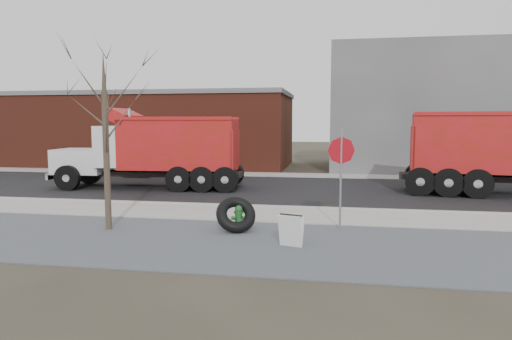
% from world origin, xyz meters
% --- Properties ---
extents(ground, '(120.00, 120.00, 0.00)m').
position_xyz_m(ground, '(0.00, 0.00, 0.00)').
color(ground, '#383328').
rests_on(ground, ground).
extents(gravel_verge, '(60.00, 5.00, 0.03)m').
position_xyz_m(gravel_verge, '(0.00, -3.50, 0.01)').
color(gravel_verge, slate).
rests_on(gravel_verge, ground).
extents(sidewalk, '(60.00, 2.50, 0.06)m').
position_xyz_m(sidewalk, '(0.00, 0.25, 0.03)').
color(sidewalk, '#9E9B93').
rests_on(sidewalk, ground).
extents(curb, '(60.00, 0.15, 0.11)m').
position_xyz_m(curb, '(0.00, 1.55, 0.06)').
color(curb, '#9E9B93').
rests_on(curb, ground).
extents(road, '(60.00, 9.40, 0.02)m').
position_xyz_m(road, '(0.00, 6.30, 0.01)').
color(road, black).
rests_on(road, ground).
extents(far_sidewalk, '(60.00, 2.00, 0.06)m').
position_xyz_m(far_sidewalk, '(0.00, 12.00, 0.03)').
color(far_sidewalk, '#9E9B93').
rests_on(far_sidewalk, ground).
extents(building_grey, '(12.00, 10.00, 8.00)m').
position_xyz_m(building_grey, '(9.00, 18.00, 4.00)').
color(building_grey, gray).
rests_on(building_grey, ground).
extents(building_brick, '(20.20, 8.20, 5.30)m').
position_xyz_m(building_brick, '(-10.00, 17.00, 2.65)').
color(building_brick, maroon).
rests_on(building_brick, ground).
extents(bare_tree, '(3.20, 3.20, 5.20)m').
position_xyz_m(bare_tree, '(-3.20, -2.60, 3.30)').
color(bare_tree, '#382D23').
rests_on(bare_tree, ground).
extents(fire_hydrant, '(0.44, 0.43, 0.76)m').
position_xyz_m(fire_hydrant, '(0.59, -2.11, 0.35)').
color(fire_hydrant, '#296E2C').
rests_on(fire_hydrant, ground).
extents(truck_tire, '(1.45, 1.35, 1.09)m').
position_xyz_m(truck_tire, '(0.54, -2.22, 0.51)').
color(truck_tire, black).
rests_on(truck_tire, ground).
extents(stop_sign, '(0.78, 0.24, 2.97)m').
position_xyz_m(stop_sign, '(3.49, -1.40, 2.01)').
color(stop_sign, gray).
rests_on(stop_sign, ground).
extents(sandwich_board, '(0.67, 0.52, 0.82)m').
position_xyz_m(sandwich_board, '(2.25, -3.58, 0.44)').
color(sandwich_board, silver).
rests_on(sandwich_board, ground).
extents(dump_truck_red_b, '(9.00, 3.24, 3.75)m').
position_xyz_m(dump_truck_red_b, '(-5.06, 5.68, 1.91)').
color(dump_truck_red_b, black).
rests_on(dump_truck_red_b, ground).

